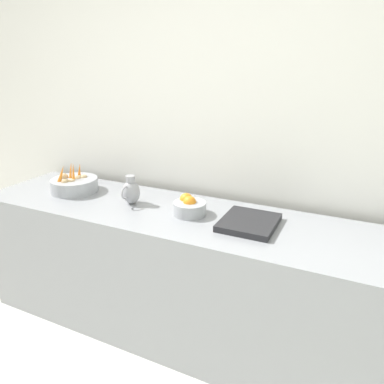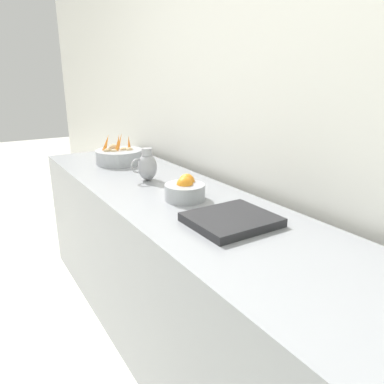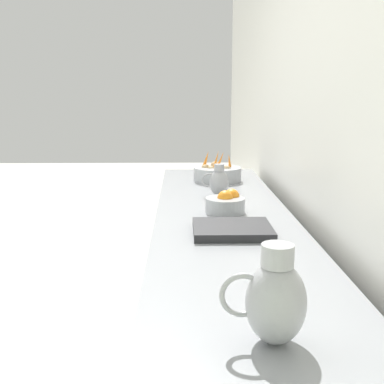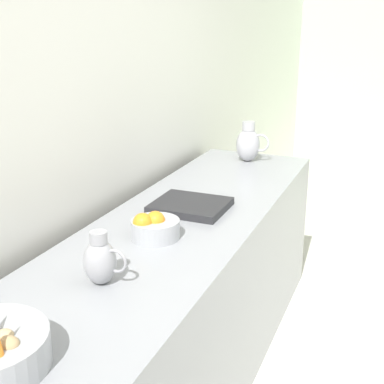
# 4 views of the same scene
# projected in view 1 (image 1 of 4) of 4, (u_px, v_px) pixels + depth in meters

# --- Properties ---
(tile_wall_left) EXTENTS (0.10, 8.72, 3.00)m
(tile_wall_left) POSITION_uv_depth(u_px,v_px,m) (307.00, 105.00, 2.13)
(tile_wall_left) COLOR white
(tile_wall_left) RESTS_ON ground_plane
(prep_counter) EXTENTS (0.69, 3.00, 0.87)m
(prep_counter) POSITION_uv_depth(u_px,v_px,m) (197.00, 278.00, 2.30)
(prep_counter) COLOR gray
(prep_counter) RESTS_ON ground_plane
(vegetable_colander) EXTENTS (0.33, 0.33, 0.21)m
(vegetable_colander) POSITION_uv_depth(u_px,v_px,m) (74.00, 184.00, 2.57)
(vegetable_colander) COLOR #9EA0A5
(vegetable_colander) RESTS_ON prep_counter
(orange_bowl) EXTENTS (0.20, 0.20, 0.12)m
(orange_bowl) POSITION_uv_depth(u_px,v_px,m) (189.00, 206.00, 2.18)
(orange_bowl) COLOR #9EA0A5
(orange_bowl) RESTS_ON prep_counter
(metal_pitcher_short) EXTENTS (0.16, 0.11, 0.19)m
(metal_pitcher_short) POSITION_uv_depth(u_px,v_px,m) (131.00, 191.00, 2.33)
(metal_pitcher_short) COLOR #939399
(metal_pitcher_short) RESTS_ON prep_counter
(counter_sink_basin) EXTENTS (0.34, 0.30, 0.04)m
(counter_sink_basin) POSITION_uv_depth(u_px,v_px,m) (249.00, 222.00, 2.03)
(counter_sink_basin) COLOR #232326
(counter_sink_basin) RESTS_ON prep_counter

